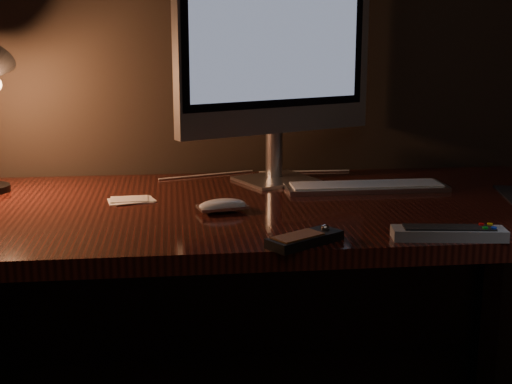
{
  "coord_description": "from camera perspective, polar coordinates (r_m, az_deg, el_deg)",
  "views": [
    {
      "loc": [
        -0.19,
        0.24,
        1.15
      ],
      "look_at": [
        -0.01,
        1.73,
        0.81
      ],
      "focal_mm": 50.0,
      "sensor_mm": 36.0,
      "label": 1
    }
  ],
  "objects": [
    {
      "name": "media_remote",
      "position": [
        1.36,
        3.93,
        -3.75
      ],
      "size": [
        0.16,
        0.13,
        0.03
      ],
      "rotation": [
        0.0,
        0.0,
        0.58
      ],
      "color": "black",
      "rests_on": "desk"
    },
    {
      "name": "desk",
      "position": [
        1.78,
        -0.32,
        -4.4
      ],
      "size": [
        1.6,
        0.75,
        0.75
      ],
      "color": "#3B130D",
      "rests_on": "ground"
    },
    {
      "name": "cable",
      "position": [
        2.01,
        0.05,
        1.46
      ],
      "size": [
        0.54,
        0.06,
        0.0
      ],
      "primitive_type": "cylinder",
      "rotation": [
        0.0,
        1.57,
        0.11
      ],
      "color": "white",
      "rests_on": "desk"
    },
    {
      "name": "keyboard",
      "position": [
        1.84,
        8.79,
        0.44
      ],
      "size": [
        0.41,
        0.12,
        0.02
      ],
      "primitive_type": "cube",
      "rotation": [
        0.0,
        0.0,
        -0.0
      ],
      "color": "silver",
      "rests_on": "desk"
    },
    {
      "name": "mouse",
      "position": [
        1.6,
        -2.7,
        -1.24
      ],
      "size": [
        0.12,
        0.08,
        0.02
      ],
      "primitive_type": "ellipsoid",
      "rotation": [
        0.0,
        0.0,
        0.22
      ],
      "color": "white",
      "rests_on": "desk"
    },
    {
      "name": "monitor",
      "position": [
        1.88,
        1.68,
        11.57
      ],
      "size": [
        0.54,
        0.27,
        0.6
      ],
      "rotation": [
        0.0,
        0.0,
        0.42
      ],
      "color": "silver",
      "rests_on": "desk"
    },
    {
      "name": "tv_remote",
      "position": [
        1.44,
        15.16,
        -3.18
      ],
      "size": [
        0.23,
        0.09,
        0.03
      ],
      "rotation": [
        0.0,
        0.0,
        -0.15
      ],
      "color": "gray",
      "rests_on": "desk"
    },
    {
      "name": "papers",
      "position": [
        1.73,
        -9.97,
        -0.64
      ],
      "size": [
        0.12,
        0.09,
        0.01
      ],
      "primitive_type": "cube",
      "rotation": [
        0.0,
        0.0,
        0.17
      ],
      "color": "white",
      "rests_on": "desk"
    }
  ]
}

